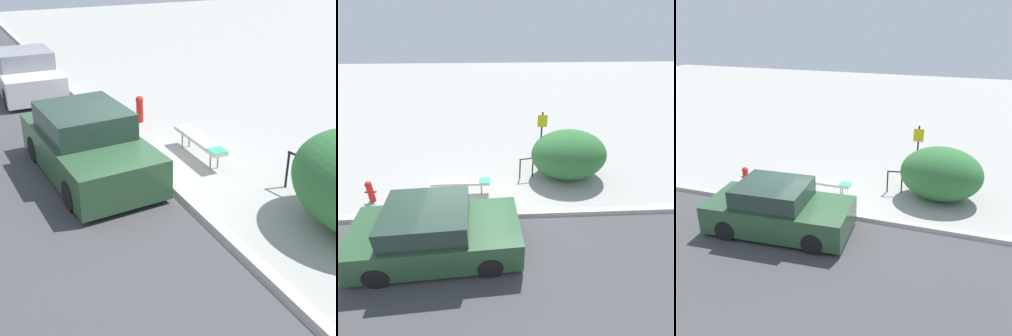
# 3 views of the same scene
# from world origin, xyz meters

# --- Properties ---
(ground_plane) EXTENTS (60.00, 60.00, 0.00)m
(ground_plane) POSITION_xyz_m (0.00, 0.00, 0.00)
(ground_plane) COLOR #9E9E99
(road_strip) EXTENTS (60.00, 10.00, 0.01)m
(road_strip) POSITION_xyz_m (0.00, -5.15, 0.00)
(road_strip) COLOR #424244
(road_strip) RESTS_ON ground_plane
(curb) EXTENTS (60.00, 0.20, 0.13)m
(curb) POSITION_xyz_m (0.00, 0.00, 0.07)
(curb) COLOR #B7B7B2
(curb) RESTS_ON ground_plane
(bench) EXTENTS (1.98, 0.38, 0.52)m
(bench) POSITION_xyz_m (-0.25, 1.26, 0.45)
(bench) COLOR gray
(bench) RESTS_ON ground_plane
(bike_rack) EXTENTS (0.55, 0.15, 0.83)m
(bike_rack) POSITION_xyz_m (2.09, 2.20, 0.50)
(bike_rack) COLOR black
(bike_rack) RESTS_ON ground_plane
(sign_post) EXTENTS (0.36, 0.08, 2.30)m
(sign_post) POSITION_xyz_m (2.72, 2.97, 1.38)
(sign_post) COLOR black
(sign_post) RESTS_ON ground_plane
(fire_hydrant) EXTENTS (0.36, 0.22, 0.77)m
(fire_hydrant) POSITION_xyz_m (-3.18, 0.98, 0.41)
(fire_hydrant) COLOR red
(fire_hydrant) RESTS_ON ground_plane
(shrub_hedge) EXTENTS (2.76, 2.15, 1.81)m
(shrub_hedge) POSITION_xyz_m (3.65, 2.25, 0.91)
(shrub_hedge) COLOR #337038
(shrub_hedge) RESTS_ON ground_plane
(parked_car_near) EXTENTS (4.24, 2.10, 1.48)m
(parked_car_near) POSITION_xyz_m (-0.62, -1.33, 0.67)
(parked_car_near) COLOR black
(parked_car_near) RESTS_ON ground_plane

